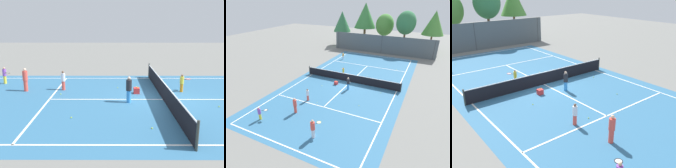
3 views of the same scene
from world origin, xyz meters
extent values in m
plane|color=slate|center=(0.00, 0.00, 0.00)|extent=(80.00, 80.00, 0.00)
cube|color=teal|center=(0.00, 0.00, 0.00)|extent=(13.00, 25.00, 0.00)
cube|color=white|center=(-5.50, 0.00, 0.01)|extent=(0.10, 24.00, 0.01)
cube|color=white|center=(5.50, 0.00, 0.01)|extent=(0.10, 24.00, 0.01)
cube|color=white|center=(0.00, -6.40, 0.01)|extent=(11.00, 0.10, 0.01)
cube|color=white|center=(0.00, 0.00, 0.01)|extent=(0.10, 12.80, 0.01)
cylinder|color=#333833|center=(-5.90, 0.00, 0.55)|extent=(0.10, 0.10, 1.10)
cylinder|color=#333833|center=(5.90, 0.00, 0.55)|extent=(0.10, 0.10, 1.10)
cube|color=black|center=(0.00, 0.00, 0.47)|extent=(11.80, 0.03, 0.95)
cube|color=white|center=(0.00, 0.00, 0.97)|extent=(11.80, 0.04, 0.05)
cylinder|color=orange|center=(-1.62, 1.44, 0.26)|extent=(0.19, 0.19, 0.52)
cylinder|color=yellow|center=(-1.62, 1.44, 0.74)|extent=(0.24, 0.24, 0.45)
sphere|color=brown|center=(-1.62, 1.44, 1.04)|extent=(0.14, 0.14, 0.14)
cylinder|color=black|center=(-1.76, 1.67, 0.76)|extent=(0.13, 0.19, 0.03)
torus|color=red|center=(-1.88, 1.89, 0.76)|extent=(0.45, 0.45, 0.03)
cylinder|color=silver|center=(-1.88, 1.89, 0.76)|extent=(0.38, 0.38, 0.00)
cylinder|color=#E54C3F|center=(-2.05, -5.98, 0.29)|extent=(0.21, 0.21, 0.58)
cylinder|color=silver|center=(-2.05, -5.98, 0.83)|extent=(0.27, 0.27, 0.51)
sphere|color=brown|center=(-2.05, -5.98, 1.17)|extent=(0.16, 0.16, 0.16)
cylinder|color=#E54C3F|center=(-1.78, -8.29, 0.34)|extent=(0.25, 0.25, 0.68)
cylinder|color=#E54C3F|center=(-1.78, -8.29, 0.98)|extent=(0.31, 0.31, 0.60)
sphere|color=beige|center=(-1.78, -8.29, 1.38)|extent=(0.19, 0.19, 0.19)
cylinder|color=yellow|center=(-3.80, -10.43, 0.28)|extent=(0.20, 0.20, 0.55)
cylinder|color=purple|center=(-3.80, -10.43, 0.79)|extent=(0.25, 0.25, 0.48)
sphere|color=tan|center=(-3.80, -10.43, 1.11)|extent=(0.15, 0.15, 0.15)
cylinder|color=black|center=(-3.60, -10.24, 0.82)|extent=(0.17, 0.16, 0.03)
torus|color=black|center=(-3.42, -10.07, 0.82)|extent=(0.47, 0.47, 0.03)
cylinder|color=silver|center=(-3.42, -10.07, 0.82)|extent=(0.39, 0.39, 0.00)
cylinder|color=#388CD8|center=(0.54, -1.97, 0.33)|extent=(0.25, 0.25, 0.67)
cylinder|color=#232328|center=(0.54, -1.97, 0.96)|extent=(0.31, 0.31, 0.58)
sphere|color=beige|center=(0.54, -1.97, 1.34)|extent=(0.18, 0.18, 0.18)
cube|color=red|center=(-1.25, -1.39, 0.18)|extent=(0.38, 0.35, 0.36)
sphere|color=#CCE533|center=(-1.33, -1.39, 0.39)|extent=(0.07, 0.07, 0.07)
sphere|color=#CCE533|center=(-1.18, -1.33, 0.39)|extent=(0.07, 0.07, 0.07)
sphere|color=#CCE533|center=(-1.01, -5.96, 0.03)|extent=(0.07, 0.07, 0.07)
sphere|color=#CCE533|center=(2.89, -4.71, 0.03)|extent=(0.07, 0.07, 0.07)
sphere|color=#CCE533|center=(4.06, -1.22, 0.03)|extent=(0.07, 0.07, 0.07)
sphere|color=#CCE533|center=(3.46, 0.89, 0.03)|extent=(0.07, 0.07, 0.07)
sphere|color=#CCE533|center=(-2.54, -2.51, 0.03)|extent=(0.07, 0.07, 0.07)
sphere|color=#CCE533|center=(1.31, 2.62, 0.03)|extent=(0.07, 0.07, 0.07)
camera|label=1|loc=(13.82, -2.82, 4.26)|focal=41.19mm
camera|label=2|loc=(7.97, -19.40, 9.48)|focal=30.41mm
camera|label=3|loc=(-9.78, -14.81, 6.88)|focal=40.03mm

